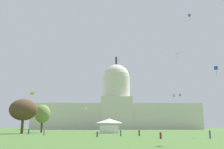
{
  "coord_description": "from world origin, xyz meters",
  "views": [
    {
      "loc": [
        -2.88,
        -22.23,
        2.42
      ],
      "look_at": [
        -1.12,
        106.05,
        30.84
      ],
      "focal_mm": 37.75,
      "sensor_mm": 36.0,
      "label": 1
    }
  ],
  "objects_px": {
    "person_navy_edge_east": "(29,132)",
    "person_denim_edge_west": "(210,134)",
    "person_denim_mid_center": "(97,134)",
    "kite_violet_high": "(189,15)",
    "kite_white_low": "(86,109)",
    "person_maroon_near_tree_west": "(139,133)",
    "kite_cyan_low": "(174,95)",
    "kite_turquoise_high": "(162,53)",
    "kite_black_low": "(49,110)",
    "kite_red_mid": "(180,95)",
    "tree_west_near": "(43,114)",
    "event_tent": "(109,126)",
    "person_grey_lawn_far_left": "(44,132)",
    "kite_green_mid": "(177,54)",
    "person_teal_back_right": "(121,133)",
    "tree_west_far": "(24,110)",
    "kite_gold_low": "(32,93)",
    "person_white_mid_right": "(114,132)",
    "kite_pink_low": "(146,113)",
    "kite_blue_low": "(216,68)",
    "capitol_building": "(116,109)",
    "person_maroon_near_tent": "(161,135)"
  },
  "relations": [
    {
      "from": "person_navy_edge_east",
      "to": "kite_pink_low",
      "type": "bearing_deg",
      "value": 25.09
    },
    {
      "from": "person_denim_mid_center",
      "to": "kite_gold_low",
      "type": "distance_m",
      "value": 23.46
    },
    {
      "from": "person_white_mid_right",
      "to": "kite_gold_low",
      "type": "bearing_deg",
      "value": 115.38
    },
    {
      "from": "capitol_building",
      "to": "kite_cyan_low",
      "type": "xyz_separation_m",
      "value": [
        26.22,
        -92.26,
        0.09
      ]
    },
    {
      "from": "person_denim_edge_west",
      "to": "kite_turquoise_high",
      "type": "relative_size",
      "value": 1.29
    },
    {
      "from": "capitol_building",
      "to": "kite_gold_low",
      "type": "bearing_deg",
      "value": -101.17
    },
    {
      "from": "person_navy_edge_east",
      "to": "kite_cyan_low",
      "type": "xyz_separation_m",
      "value": [
        59.7,
        37.66,
        17.07
      ]
    },
    {
      "from": "person_denim_mid_center",
      "to": "kite_violet_high",
      "type": "relative_size",
      "value": 0.5
    },
    {
      "from": "person_maroon_near_tree_west",
      "to": "kite_blue_low",
      "type": "bearing_deg",
      "value": -161.45
    },
    {
      "from": "kite_cyan_low",
      "to": "kite_turquoise_high",
      "type": "relative_size",
      "value": 2.03
    },
    {
      "from": "person_navy_edge_east",
      "to": "person_denim_edge_west",
      "type": "distance_m",
      "value": 56.65
    },
    {
      "from": "event_tent",
      "to": "kite_white_low",
      "type": "height_order",
      "value": "kite_white_low"
    },
    {
      "from": "person_teal_back_right",
      "to": "person_denim_mid_center",
      "type": "bearing_deg",
      "value": -7.53
    },
    {
      "from": "tree_west_far",
      "to": "person_maroon_near_tree_west",
      "type": "bearing_deg",
      "value": -28.47
    },
    {
      "from": "capitol_building",
      "to": "tree_west_far",
      "type": "distance_m",
      "value": 132.33
    },
    {
      "from": "kite_black_low",
      "to": "kite_green_mid",
      "type": "relative_size",
      "value": 0.31
    },
    {
      "from": "tree_west_near",
      "to": "person_grey_lawn_far_left",
      "type": "height_order",
      "value": "tree_west_near"
    },
    {
      "from": "kite_cyan_low",
      "to": "kite_red_mid",
      "type": "distance_m",
      "value": 12.24
    },
    {
      "from": "kite_white_low",
      "to": "person_maroon_near_tree_west",
      "type": "bearing_deg",
      "value": -46.25
    },
    {
      "from": "person_denim_mid_center",
      "to": "kite_green_mid",
      "type": "distance_m",
      "value": 65.39
    },
    {
      "from": "tree_west_near",
      "to": "kite_red_mid",
      "type": "bearing_deg",
      "value": 25.01
    },
    {
      "from": "person_grey_lawn_far_left",
      "to": "kite_red_mid",
      "type": "distance_m",
      "value": 86.23
    },
    {
      "from": "kite_cyan_low",
      "to": "kite_green_mid",
      "type": "height_order",
      "value": "kite_green_mid"
    },
    {
      "from": "tree_west_far",
      "to": "kite_violet_high",
      "type": "relative_size",
      "value": 4.15
    },
    {
      "from": "person_teal_back_right",
      "to": "person_white_mid_right",
      "type": "relative_size",
      "value": 0.98
    },
    {
      "from": "kite_white_low",
      "to": "kite_black_low",
      "type": "bearing_deg",
      "value": 177.74
    },
    {
      "from": "person_denim_edge_west",
      "to": "person_white_mid_right",
      "type": "relative_size",
      "value": 1.02
    },
    {
      "from": "kite_violet_high",
      "to": "kite_white_low",
      "type": "bearing_deg",
      "value": -51.34
    },
    {
      "from": "capitol_building",
      "to": "person_teal_back_right",
      "type": "xyz_separation_m",
      "value": [
        -3.73,
        -148.17,
        -16.96
      ]
    },
    {
      "from": "person_teal_back_right",
      "to": "person_grey_lawn_far_left",
      "type": "bearing_deg",
      "value": -58.23
    },
    {
      "from": "person_white_mid_right",
      "to": "kite_cyan_low",
      "type": "relative_size",
      "value": 0.62
    },
    {
      "from": "kite_turquoise_high",
      "to": "person_white_mid_right",
      "type": "bearing_deg",
      "value": -134.55
    },
    {
      "from": "kite_gold_low",
      "to": "person_grey_lawn_far_left",
      "type": "bearing_deg",
      "value": -144.2
    },
    {
      "from": "tree_west_far",
      "to": "kite_gold_low",
      "type": "xyz_separation_m",
      "value": [
        8.39,
        -17.64,
        3.4
      ]
    },
    {
      "from": "kite_pink_low",
      "to": "kite_violet_high",
      "type": "distance_m",
      "value": 81.47
    },
    {
      "from": "person_maroon_near_tree_west",
      "to": "person_maroon_near_tent",
      "type": "bearing_deg",
      "value": 142.69
    },
    {
      "from": "person_denim_edge_west",
      "to": "kite_gold_low",
      "type": "bearing_deg",
      "value": 77.25
    },
    {
      "from": "kite_pink_low",
      "to": "kite_white_low",
      "type": "distance_m",
      "value": 62.96
    },
    {
      "from": "capitol_building",
      "to": "person_navy_edge_east",
      "type": "distance_m",
      "value": 135.23
    },
    {
      "from": "person_denim_edge_west",
      "to": "person_teal_back_right",
      "type": "relative_size",
      "value": 1.04
    },
    {
      "from": "person_denim_mid_center",
      "to": "kite_pink_low",
      "type": "xyz_separation_m",
      "value": [
        28.73,
        106.01,
        11.21
      ]
    },
    {
      "from": "tree_west_near",
      "to": "person_denim_edge_west",
      "type": "xyz_separation_m",
      "value": [
        48.33,
        -47.31,
        -6.64
      ]
    },
    {
      "from": "kite_cyan_low",
      "to": "kite_green_mid",
      "type": "distance_m",
      "value": 23.25
    },
    {
      "from": "capitol_building",
      "to": "tree_west_far",
      "type": "height_order",
      "value": "capitol_building"
    },
    {
      "from": "person_maroon_near_tree_west",
      "to": "kite_white_low",
      "type": "distance_m",
      "value": 54.06
    },
    {
      "from": "event_tent",
      "to": "person_maroon_near_tree_west",
      "type": "height_order",
      "value": "event_tent"
    },
    {
      "from": "tree_west_far",
      "to": "kite_blue_low",
      "type": "height_order",
      "value": "kite_blue_low"
    },
    {
      "from": "capitol_building",
      "to": "kite_white_low",
      "type": "bearing_deg",
      "value": -100.35
    },
    {
      "from": "person_denim_edge_west",
      "to": "kite_black_low",
      "type": "distance_m",
      "value": 89.32
    },
    {
      "from": "kite_violet_high",
      "to": "kite_red_mid",
      "type": "height_order",
      "value": "kite_violet_high"
    }
  ]
}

